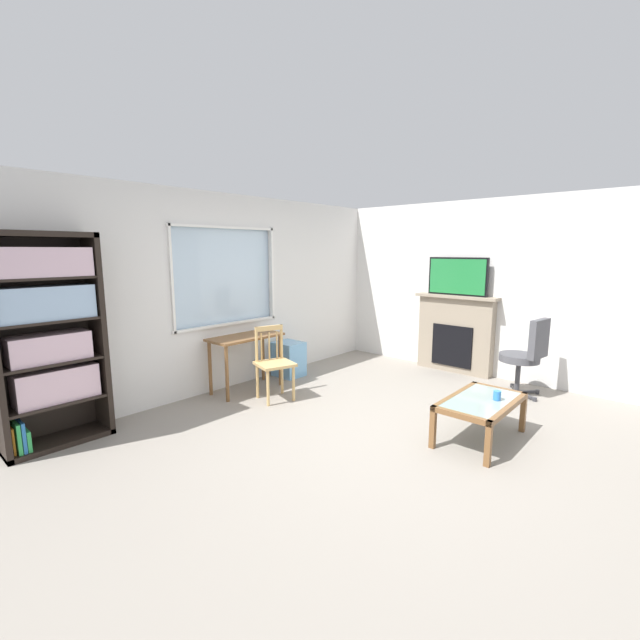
% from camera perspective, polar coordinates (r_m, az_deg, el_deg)
% --- Properties ---
extents(ground, '(6.49, 5.97, 0.02)m').
position_cam_1_polar(ground, '(4.35, 8.61, -15.54)').
color(ground, gray).
extents(wall_back_with_window, '(5.49, 0.15, 2.54)m').
position_cam_1_polar(wall_back_with_window, '(5.73, -12.26, 3.45)').
color(wall_back_with_window, silver).
rests_on(wall_back_with_window, ground).
extents(wall_right, '(0.12, 5.17, 2.54)m').
position_cam_1_polar(wall_right, '(6.51, 22.69, 3.88)').
color(wall_right, silver).
rests_on(wall_right, ground).
extents(bookshelf, '(0.90, 0.38, 1.99)m').
position_cam_1_polar(bookshelf, '(4.59, -33.10, -1.28)').
color(bookshelf, black).
rests_on(bookshelf, ground).
extents(desk_under_window, '(0.97, 0.46, 0.73)m').
position_cam_1_polar(desk_under_window, '(5.54, -10.05, -3.34)').
color(desk_under_window, brown).
rests_on(desk_under_window, ground).
extents(wooden_chair, '(0.52, 0.50, 0.90)m').
position_cam_1_polar(wooden_chair, '(5.20, -6.32, -5.72)').
color(wooden_chair, tan).
rests_on(wooden_chair, ground).
extents(plastic_drawer_unit, '(0.35, 0.40, 0.50)m').
position_cam_1_polar(plastic_drawer_unit, '(6.18, -4.28, -5.29)').
color(plastic_drawer_unit, '#72ADDB').
rests_on(plastic_drawer_unit, ground).
extents(fireplace, '(0.26, 1.22, 1.16)m').
position_cam_1_polar(fireplace, '(6.64, 17.88, -1.75)').
color(fireplace, gray).
rests_on(fireplace, ground).
extents(tv, '(0.06, 0.89, 0.56)m').
position_cam_1_polar(tv, '(6.51, 18.19, 5.65)').
color(tv, black).
rests_on(tv, fireplace).
extents(office_chair, '(0.57, 0.59, 1.00)m').
position_cam_1_polar(office_chair, '(5.83, 26.26, -4.07)').
color(office_chair, '#4C4C51').
rests_on(office_chair, ground).
extents(coffee_table, '(0.99, 0.56, 0.41)m').
position_cam_1_polar(coffee_table, '(4.40, 21.04, -10.75)').
color(coffee_table, '#8C9E99').
rests_on(coffee_table, ground).
extents(sippy_cup, '(0.07, 0.07, 0.09)m').
position_cam_1_polar(sippy_cup, '(4.40, 22.93, -9.42)').
color(sippy_cup, '#337FD6').
rests_on(sippy_cup, coffee_table).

